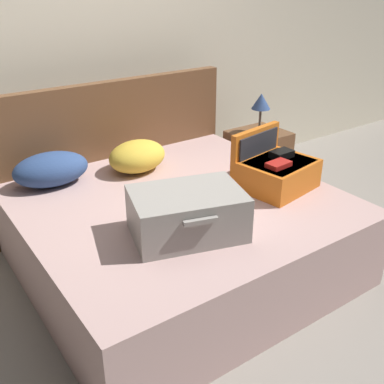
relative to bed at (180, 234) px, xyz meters
The scene contains 10 objects.
ground_plane 0.47m from the bed, 90.00° to the right, with size 12.00×12.00×0.00m, color gray.
back_wall 1.64m from the bed, 90.00° to the left, with size 8.00×0.10×2.60m, color beige.
bed is the anchor object (origin of this frame).
headboard 0.93m from the bed, 90.00° to the left, with size 1.84×0.08×1.03m, color brown.
hard_case_large 0.54m from the bed, 118.03° to the right, with size 0.65×0.53×0.24m.
hard_case_medium 0.71m from the bed, 18.10° to the right, with size 0.49×0.45×0.35m.
pillow_near_headboard 0.91m from the bed, 130.49° to the left, with size 0.47×0.29×0.21m, color navy.
pillow_center_head 0.64m from the bed, 88.89° to the left, with size 0.41×0.32×0.21m, color gold.
nightstand 1.32m from the bed, 26.81° to the left, with size 0.44×0.40×0.52m, color brown.
table_lamp 1.42m from the bed, 26.81° to the left, with size 0.15×0.15×0.32m.
Camera 1 is at (-1.35, -1.65, 1.73)m, focal length 42.99 mm.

